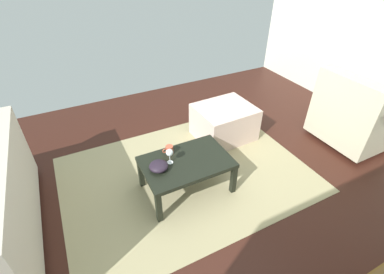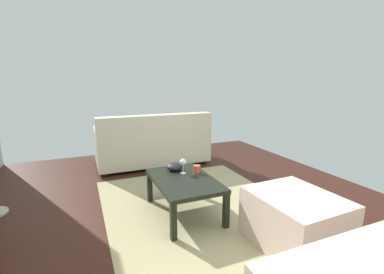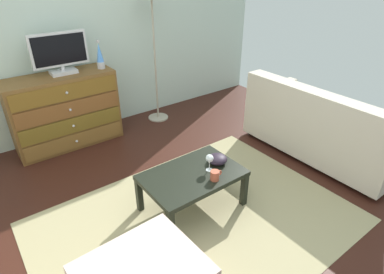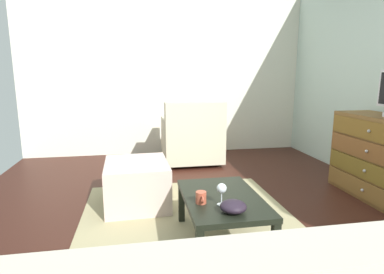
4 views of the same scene
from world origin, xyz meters
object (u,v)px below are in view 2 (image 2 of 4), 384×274
(mug, at_px, (197,169))
(bowl_decorative, at_px, (175,166))
(coffee_table, at_px, (184,183))
(couch_large, at_px, (153,144))
(ottoman, at_px, (295,221))
(wine_glass, at_px, (183,163))

(mug, xyz_separation_m, bowl_decorative, (0.18, 0.18, -0.00))
(bowl_decorative, bearing_deg, mug, -135.31)
(coffee_table, distance_m, couch_large, 1.74)
(coffee_table, bearing_deg, mug, -61.14)
(coffee_table, xyz_separation_m, ottoman, (-0.84, -0.63, -0.11))
(coffee_table, relative_size, mug, 7.51)
(wine_glass, height_order, couch_large, couch_large)
(mug, height_order, bowl_decorative, mug)
(coffee_table, height_order, couch_large, couch_large)
(couch_large, bearing_deg, mug, -178.47)
(wine_glass, xyz_separation_m, mug, (-0.05, -0.13, -0.07))
(coffee_table, distance_m, wine_glass, 0.23)
(couch_large, bearing_deg, wine_glass, 176.70)
(coffee_table, height_order, ottoman, ottoman)
(ottoman, bearing_deg, bowl_decorative, 29.21)
(coffee_table, relative_size, bowl_decorative, 4.81)
(mug, xyz_separation_m, couch_large, (1.63, 0.04, -0.09))
(couch_large, bearing_deg, ottoman, -169.17)
(wine_glass, relative_size, bowl_decorative, 0.88)
(coffee_table, distance_m, mug, 0.23)
(wine_glass, height_order, bowl_decorative, wine_glass)
(coffee_table, xyz_separation_m, bowl_decorative, (0.28, -0.00, 0.09))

